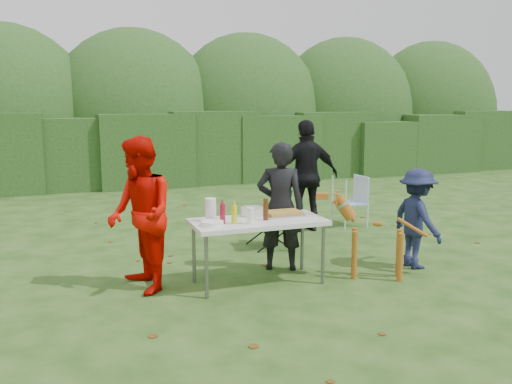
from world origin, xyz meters
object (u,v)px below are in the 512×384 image
object	(u,v)px
paper_towel_roll	(211,210)
mustard_bottle	(234,215)
person_black_puffy	(307,176)
camping_chair	(270,218)
person_red_jacket	(140,215)
ketchup_bottle	(223,214)
beer_bottle	(266,210)
folding_table	(258,224)
lawn_chair	(350,201)
child	(417,219)
dog	(377,237)
person_cook	(280,206)

from	to	relation	value
paper_towel_roll	mustard_bottle	bearing A→B (deg)	-43.54
person_black_puffy	camping_chair	world-z (taller)	person_black_puffy
person_red_jacket	person_black_puffy	bearing A→B (deg)	114.16
mustard_bottle	ketchup_bottle	distance (m)	0.13
mustard_bottle	person_black_puffy	bearing A→B (deg)	49.23
mustard_bottle	person_red_jacket	bearing A→B (deg)	162.43
person_black_puffy	beer_bottle	world-z (taller)	person_black_puffy
ketchup_bottle	person_red_jacket	bearing A→B (deg)	162.90
person_red_jacket	beer_bottle	distance (m)	1.38
folding_table	ketchup_bottle	size ratio (longest dim) A/B	6.82
person_red_jacket	mustard_bottle	xyz separation A→B (m)	(0.97, -0.31, -0.01)
folding_table	camping_chair	distance (m)	1.55
paper_towel_roll	lawn_chair	bearing A→B (deg)	35.40
child	camping_chair	distance (m)	2.03
dog	paper_towel_roll	xyz separation A→B (m)	(-1.90, 0.40, 0.38)
folding_table	ketchup_bottle	distance (m)	0.46
folding_table	person_red_jacket	distance (m)	1.31
person_cook	lawn_chair	xyz separation A→B (m)	(2.01, 1.81, -0.37)
beer_bottle	person_black_puffy	bearing A→B (deg)	54.75
folding_table	child	size ratio (longest dim) A/B	1.21
mustard_bottle	ketchup_bottle	size ratio (longest dim) A/B	0.91
person_cook	person_black_puffy	world-z (taller)	person_black_puffy
person_black_puffy	folding_table	bearing A→B (deg)	56.89
camping_chair	lawn_chair	xyz separation A→B (m)	(1.77, 0.84, -0.01)
paper_towel_roll	child	bearing A→B (deg)	-4.65
person_red_jacket	paper_towel_roll	size ratio (longest dim) A/B	6.52
beer_bottle	paper_towel_roll	world-z (taller)	paper_towel_roll
dog	camping_chair	bearing A→B (deg)	-38.61
child	ketchup_bottle	bearing A→B (deg)	86.12
person_red_jacket	ketchup_bottle	world-z (taller)	person_red_jacket
mustard_bottle	paper_towel_roll	size ratio (longest dim) A/B	0.77
dog	person_red_jacket	bearing A→B (deg)	17.92
folding_table	mustard_bottle	size ratio (longest dim) A/B	7.50
ketchup_bottle	paper_towel_roll	distance (m)	0.18
camping_chair	ketchup_bottle	xyz separation A→B (m)	(-1.11, -1.42, 0.42)
camping_chair	beer_bottle	world-z (taller)	beer_bottle
paper_towel_roll	camping_chair	bearing A→B (deg)	46.56
person_red_jacket	mustard_bottle	world-z (taller)	person_red_jacket
person_cook	person_red_jacket	bearing A→B (deg)	30.09
ketchup_bottle	person_cook	bearing A→B (deg)	27.73
folding_table	person_red_jacket	world-z (taller)	person_red_jacket
person_red_jacket	beer_bottle	bearing A→B (deg)	70.15
person_black_puffy	dog	bearing A→B (deg)	88.37
person_cook	camping_chair	bearing A→B (deg)	-80.38
person_red_jacket	ketchup_bottle	xyz separation A→B (m)	(0.85, -0.26, 0.00)
person_cook	child	size ratio (longest dim) A/B	1.27
lawn_chair	mustard_bottle	size ratio (longest dim) A/B	4.19
ketchup_bottle	person_black_puffy	bearing A→B (deg)	46.94
person_cook	ketchup_bottle	distance (m)	0.98
lawn_chair	paper_towel_roll	size ratio (longest dim) A/B	3.23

